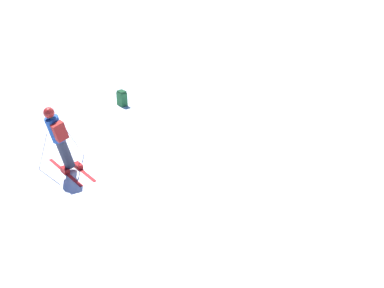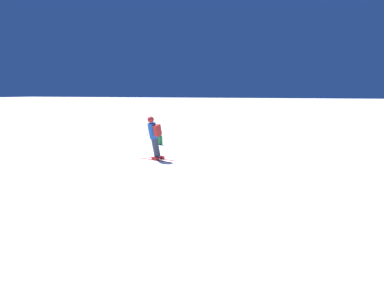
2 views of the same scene
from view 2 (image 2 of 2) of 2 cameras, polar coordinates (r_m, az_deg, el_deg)
The scene contains 3 objects.
ground_plane at distance 16.64m, azimuth -3.35°, elevation -1.68°, with size 300.00×300.00×0.00m, color white.
skier at distance 15.18m, azimuth -5.78°, elevation 1.26°, with size 1.36×1.79×1.85m.
spare_backpack at distance 19.80m, azimuth -5.05°, elevation 0.57°, with size 0.28×0.34×0.50m.
Camera 2 is at (15.01, 6.61, 2.79)m, focal length 35.00 mm.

